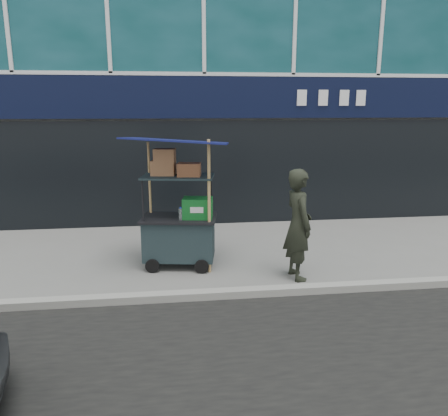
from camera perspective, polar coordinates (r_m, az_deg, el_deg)
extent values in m
plane|color=slate|center=(6.69, 0.46, -10.87)|extent=(80.00, 80.00, 0.00)
cube|color=gray|center=(6.49, 0.70, -11.10)|extent=(80.00, 0.18, 0.12)
cube|color=black|center=(9.95, -2.55, 14.22)|extent=(15.68, 0.06, 0.90)
cube|color=black|center=(10.10, -2.47, 4.53)|extent=(15.68, 0.04, 2.40)
cube|color=black|center=(7.60, -5.85, -3.97)|extent=(1.28, 0.87, 0.69)
cylinder|color=black|center=(7.45, -9.34, -7.49)|extent=(0.24, 0.09, 0.24)
cylinder|color=black|center=(7.33, -2.93, -7.67)|extent=(0.24, 0.09, 0.24)
cube|color=black|center=(7.50, -5.91, -1.31)|extent=(1.37, 0.96, 0.04)
cylinder|color=black|center=(7.23, -10.56, 0.83)|extent=(0.03, 0.03, 0.74)
cylinder|color=black|center=(7.08, -1.95, 0.78)|extent=(0.03, 0.03, 0.74)
cylinder|color=black|center=(7.80, -9.63, 1.77)|extent=(0.03, 0.03, 0.74)
cylinder|color=black|center=(7.65, -1.65, 1.74)|extent=(0.03, 0.03, 0.74)
cube|color=black|center=(7.35, -6.05, 4.12)|extent=(1.28, 0.87, 0.03)
cylinder|color=#AE8A4E|center=(7.10, -1.95, 0.00)|extent=(0.06, 0.06, 2.22)
cylinder|color=#AE8A4E|center=(7.83, -9.59, 0.71)|extent=(0.05, 0.05, 2.12)
cube|color=#0C1046|center=(7.28, -6.16, 8.72)|extent=(1.84, 1.43, 0.19)
cube|color=#0D5525|center=(7.37, -3.45, 0.01)|extent=(0.54, 0.42, 0.34)
cylinder|color=silver|center=(7.27, -5.68, -0.81)|extent=(0.07, 0.07, 0.20)
cylinder|color=#1938C2|center=(7.25, -5.70, 0.02)|extent=(0.04, 0.04, 0.02)
cube|color=olive|center=(7.42, -7.91, 5.23)|extent=(0.44, 0.35, 0.25)
cube|color=#90613E|center=(7.26, -4.58, 5.02)|extent=(0.41, 0.33, 0.22)
cube|color=olive|center=(7.37, -7.77, 6.92)|extent=(0.38, 0.31, 0.20)
imported|color=black|center=(7.03, 9.66, -2.13)|extent=(0.50, 0.70, 1.79)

